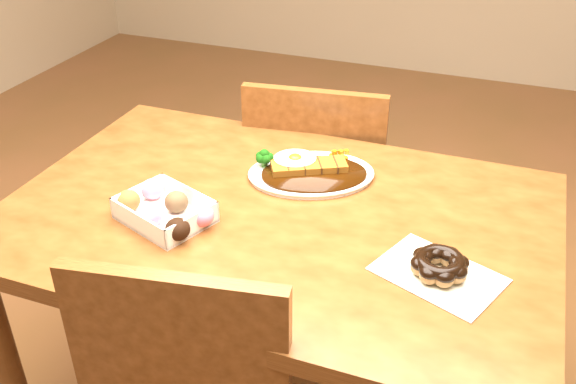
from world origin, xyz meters
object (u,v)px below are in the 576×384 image
(donut_box, at_px, (165,209))
(pon_de_ring, at_px, (439,266))
(table, at_px, (277,247))
(chair_far, at_px, (320,193))
(katsu_curry_plate, at_px, (309,171))

(donut_box, height_order, pon_de_ring, donut_box)
(donut_box, bearing_deg, table, 28.78)
(chair_far, bearing_deg, katsu_curry_plate, 95.77)
(chair_far, distance_m, pon_de_ring, 0.83)
(katsu_curry_plate, bearing_deg, donut_box, -128.52)
(chair_far, xyz_separation_m, pon_de_ring, (0.44, -0.64, 0.29))
(table, xyz_separation_m, katsu_curry_plate, (0.02, 0.17, 0.11))
(donut_box, relative_size, pon_de_ring, 0.85)
(chair_far, height_order, donut_box, chair_far)
(table, height_order, chair_far, chair_far)
(donut_box, distance_m, pon_de_ring, 0.58)
(table, bearing_deg, pon_de_ring, -15.19)
(table, distance_m, katsu_curry_plate, 0.21)
(table, xyz_separation_m, donut_box, (-0.21, -0.12, 0.13))
(table, relative_size, katsu_curry_plate, 3.36)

